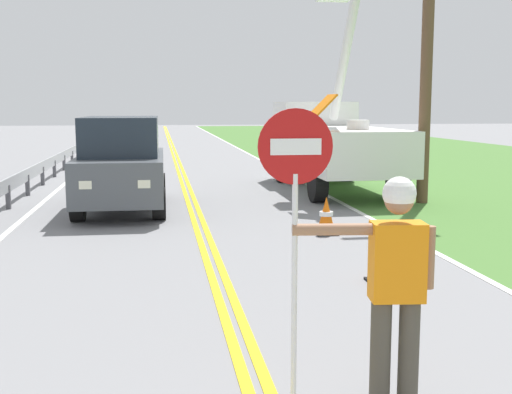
{
  "coord_description": "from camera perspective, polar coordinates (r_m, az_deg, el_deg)",
  "views": [
    {
      "loc": [
        -0.78,
        -0.8,
        2.35
      ],
      "look_at": [
        0.43,
        7.32,
        1.2
      ],
      "focal_mm": 45.94,
      "sensor_mm": 36.0,
      "label": 1
    }
  ],
  "objects": [
    {
      "name": "stop_sign_paddle",
      "position": [
        4.85,
        3.42,
        0.37
      ],
      "size": [
        0.56,
        0.04,
        2.33
      ],
      "color": "silver",
      "rests_on": "ground"
    },
    {
      "name": "traffic_cone_lead",
      "position": [
        8.92,
        11.01,
        -5.22
      ],
      "size": [
        0.4,
        0.4,
        0.7
      ],
      "color": "orange",
      "rests_on": "ground"
    },
    {
      "name": "edge_line_left",
      "position": [
        21.12,
        -16.12,
        1.28
      ],
      "size": [
        0.12,
        110.0,
        0.01
      ],
      "primitive_type": "cube",
      "color": "silver",
      "rests_on": "ground"
    },
    {
      "name": "centerline_yellow_left",
      "position": [
        20.94,
        -6.56,
        1.49
      ],
      "size": [
        0.11,
        110.0,
        0.01
      ],
      "primitive_type": "cube",
      "color": "yellow",
      "rests_on": "ground"
    },
    {
      "name": "traffic_cone_mid",
      "position": [
        12.07,
        6.13,
        -1.68
      ],
      "size": [
        0.4,
        0.4,
        0.7
      ],
      "color": "orange",
      "rests_on": "ground"
    },
    {
      "name": "guardrail_left_shoulder",
      "position": [
        17.06,
        -20.01,
        1.33
      ],
      "size": [
        0.1,
        32.0,
        0.71
      ],
      "color": "#9EA0A3",
      "rests_on": "ground"
    },
    {
      "name": "oncoming_suv_nearest",
      "position": [
        15.06,
        -11.59,
        2.9
      ],
      "size": [
        1.95,
        4.62,
        2.1
      ],
      "color": "#4C5156",
      "rests_on": "ground"
    },
    {
      "name": "edge_line_right",
      "position": [
        21.38,
        3.37,
        1.66
      ],
      "size": [
        0.12,
        110.0,
        0.01
      ],
      "primitive_type": "cube",
      "color": "silver",
      "rests_on": "ground"
    },
    {
      "name": "utility_pole_near",
      "position": [
        16.44,
        14.76,
        14.9
      ],
      "size": [
        1.8,
        0.28,
        8.45
      ],
      "color": "brown",
      "rests_on": "ground"
    },
    {
      "name": "flagger_worker",
      "position": [
        5.11,
        12.04,
        -6.98
      ],
      "size": [
        1.08,
        0.28,
        1.83
      ],
      "color": "#474238",
      "rests_on": "ground"
    },
    {
      "name": "centerline_yellow_right",
      "position": [
        20.95,
        -6.07,
        1.5
      ],
      "size": [
        0.11,
        110.0,
        0.01
      ],
      "primitive_type": "cube",
      "color": "yellow",
      "rests_on": "ground"
    },
    {
      "name": "utility_bucket_truck",
      "position": [
        18.66,
        6.54,
        5.09
      ],
      "size": [
        2.67,
        6.84,
        5.99
      ],
      "color": "white",
      "rests_on": "ground"
    }
  ]
}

